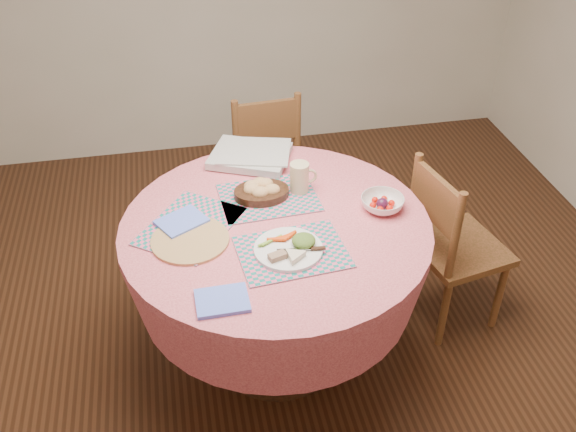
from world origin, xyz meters
name	(u,v)px	position (x,y,z in m)	size (l,w,h in m)	color
ground	(277,353)	(0.00, 0.00, 0.00)	(4.00, 4.00, 0.00)	#331C0F
dining_table	(276,261)	(0.00, 0.00, 0.56)	(1.24, 1.24, 0.75)	#EB6D7C
chair_right	(451,244)	(0.83, 0.09, 0.45)	(0.45, 0.46, 0.86)	brown
chair_back	(262,156)	(0.11, 1.02, 0.45)	(0.43, 0.41, 0.86)	brown
placemat_front	(292,252)	(0.03, -0.19, 0.75)	(0.40, 0.30, 0.01)	#157972
placemat_left	(190,226)	(-0.33, 0.05, 0.75)	(0.40, 0.30, 0.01)	#157972
placemat_back	(269,198)	(0.00, 0.18, 0.75)	(0.40, 0.30, 0.01)	#157972
wicker_trivet	(190,240)	(-0.34, -0.05, 0.76)	(0.30, 0.30, 0.01)	#9C7643
napkin_near	(222,301)	(-0.26, -0.40, 0.76)	(0.18, 0.14, 0.01)	#607CF8
napkin_far	(182,222)	(-0.36, 0.07, 0.76)	(0.18, 0.14, 0.01)	#607CF8
dinner_plate	(291,248)	(0.02, -0.19, 0.77)	(0.26, 0.26, 0.05)	white
bread_bowl	(261,190)	(-0.03, 0.19, 0.79)	(0.23, 0.23, 0.08)	black
latte_mug	(300,177)	(0.14, 0.21, 0.82)	(0.12, 0.08, 0.13)	beige
fruit_bowl	(382,203)	(0.44, 0.01, 0.78)	(0.20, 0.20, 0.05)	white
newspaper_stack	(251,155)	(-0.02, 0.50, 0.78)	(0.42, 0.39, 0.04)	silver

